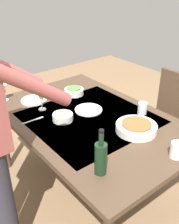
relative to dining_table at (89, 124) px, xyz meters
The scene contains 14 objects.
ground_plane 0.68m from the dining_table, ahead, with size 6.00×6.00×0.00m, color #846647.
dining_table is the anchor object (origin of this frame).
chair_near 0.94m from the dining_table, 96.71° to the right, with size 0.40×0.40×0.91m.
wine_bottle 0.67m from the dining_table, 147.04° to the left, with size 0.07×0.07×0.30m.
wine_glass_left 0.84m from the dining_table, 29.00° to the left, with size 0.07×0.07×0.15m.
wine_glass_right 0.45m from the dining_table, 32.79° to the left, with size 0.07×0.07×0.15m.
water_cup_near_left 0.75m from the dining_table, behind, with size 0.08×0.08×0.11m, color silver.
water_cup_near_right 0.45m from the dining_table, 119.79° to the right, with size 0.08×0.08×0.10m, color silver.
serving_bowl_pasta 0.41m from the dining_table, 159.02° to the right, with size 0.30×0.30×0.07m.
side_bowl_salad 0.47m from the dining_table, 20.28° to the right, with size 0.18×0.18×0.07m.
side_bowl_bread 0.23m from the dining_table, 62.92° to the left, with size 0.16×0.16×0.07m.
dinner_plate_near 0.14m from the dining_table, 34.58° to the right, with size 0.23×0.23×0.01m, color white.
dinner_plate_far 0.59m from the dining_table, 20.31° to the left, with size 0.23×0.23×0.01m, color white.
table_fork 0.45m from the dining_table, 57.77° to the left, with size 0.01×0.18×0.01m, color silver.
Camera 1 is at (-1.43, 1.14, 1.80)m, focal length 42.38 mm.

